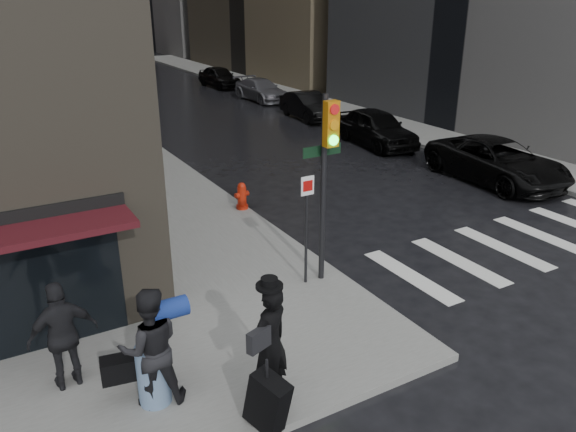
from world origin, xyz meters
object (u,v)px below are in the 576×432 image
Objects in this scene: man_jeans at (150,347)px; parked_car_3 at (261,90)px; parked_car_1 at (376,127)px; traffic_light at (325,166)px; fire_hydrant at (242,197)px; parked_car_4 at (219,77)px; man_greycoat at (63,335)px; man_overcoat at (269,353)px; parked_car_0 at (497,161)px; parked_car_2 at (308,106)px.

parked_car_3 is (14.48, 24.22, -0.51)m from man_jeans.
traffic_light is at bearing -127.93° from parked_car_1.
fire_hydrant is 0.18× the size of parked_car_3.
parked_car_1 is 1.10× the size of parked_car_4.
man_greycoat reaches higher than parked_car_4.
man_overcoat is 0.47× the size of parked_car_1.
fire_hydrant is at bearing -147.00° from parked_car_1.
parked_car_3 is (0.25, 18.73, -0.10)m from parked_car_0.
man_greycoat is (-1.10, 1.11, -0.06)m from man_jeans.
man_overcoat is at bearing -149.96° from parked_car_0.
parked_car_3 is at bearing -91.59° from parked_car_4.
parked_car_3 is (12.86, 25.15, -0.41)m from man_overcoat.
traffic_light reaches higher than parked_car_2.
parked_car_2 is at bearing 93.74° from parked_car_0.
parked_car_0 is 1.16× the size of parked_car_1.
man_jeans is 28.22m from parked_car_3.
man_overcoat is 0.48× the size of parked_car_3.
man_overcoat reaches higher than fire_hydrant.
traffic_light is (5.71, 1.00, 1.77)m from man_greycoat.
traffic_light is 10.41m from parked_car_0.
parked_car_3 is (9.87, 22.11, -2.22)m from traffic_light.
man_jeans is at bearing -123.66° from parked_car_2.
parked_car_0 is 24.98m from parked_car_4.
parked_car_0 is at bearing -168.65° from man_greycoat.
parked_car_2 is at bearing 58.97° from traffic_light.
parked_car_1 is (13.73, 11.73, -0.37)m from man_jeans.
parked_car_0 is at bearing -79.94° from parked_car_1.
fire_hydrant is (0.40, 5.09, -2.37)m from traffic_light.
parked_car_1 is at bearing 46.32° from traffic_light.
parked_car_0 is at bearing -173.40° from man_overcoat.
parked_car_2 is at bearing -143.77° from man_overcoat.
man_overcoat is 8.83m from fire_hydrant.
parked_car_2 is at bearing -118.25° from man_jeans.
traffic_light is at bearing -111.61° from parked_car_4.
parked_car_2 is at bearing -136.57° from man_greycoat.
parked_car_1 is 6.25m from parked_car_2.
man_overcoat is 0.52× the size of parked_car_2.
parked_car_0 is 18.74m from parked_car_3.
traffic_light reaches higher than parked_car_4.
man_overcoat reaches higher than parked_car_2.
parked_car_0 is at bearing -149.10° from man_jeans.
parked_car_0 reaches higher than parked_car_3.
man_jeans is 8.79m from fire_hydrant.
parked_car_1 is at bearing -154.11° from man_overcoat.
parked_car_3 is (0.75, 12.49, -0.14)m from parked_car_1.
parked_car_2 is 12.49m from parked_car_4.
traffic_light is (4.61, 2.11, 1.71)m from man_jeans.
man_jeans is 0.48× the size of parked_car_4.
fire_hydrant is 0.18× the size of parked_car_1.
man_jeans is 1.57m from man_greycoat.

